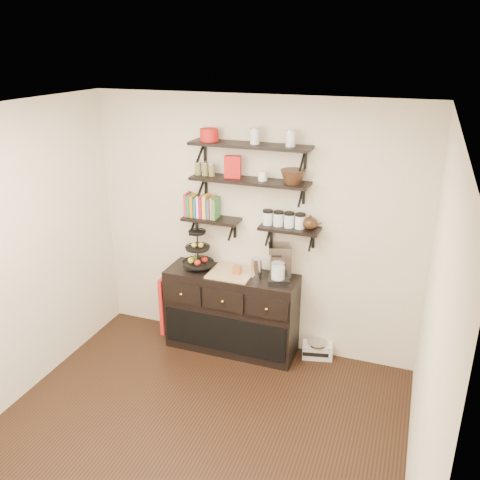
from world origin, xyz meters
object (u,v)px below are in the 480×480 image
object	(u,v)px
sideboard	(232,311)
radio	(317,350)
fruit_stand	(198,254)
coffee_maker	(280,263)

from	to	relation	value
sideboard	radio	xyz separation A→B (m)	(0.92, 0.13, -0.36)
fruit_stand	coffee_maker	bearing A→B (deg)	1.51
sideboard	radio	distance (m)	1.00
sideboard	fruit_stand	size ratio (longest dim) A/B	2.88
coffee_maker	radio	size ratio (longest dim) A/B	1.15
sideboard	coffee_maker	xyz separation A→B (m)	(0.51, 0.03, 0.63)
sideboard	radio	size ratio (longest dim) A/B	4.10
radio	sideboard	bearing A→B (deg)	175.55
coffee_maker	sideboard	bearing A→B (deg)	163.87
fruit_stand	radio	size ratio (longest dim) A/B	1.42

